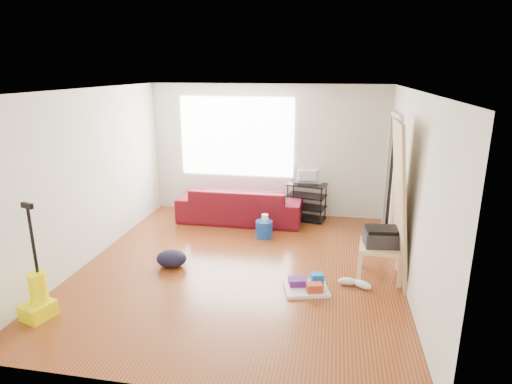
% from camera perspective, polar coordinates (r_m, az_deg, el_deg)
% --- Properties ---
extents(room, '(4.51, 5.01, 2.51)m').
position_cam_1_polar(room, '(5.96, -1.30, 1.46)').
color(room, '#582E14').
rests_on(room, ground).
extents(sofa, '(2.28, 0.89, 0.66)m').
position_cam_1_polar(sofa, '(8.11, -2.06, -3.79)').
color(sofa, '#560614').
rests_on(sofa, ground).
extents(tv_stand, '(0.77, 0.55, 0.70)m').
position_cam_1_polar(tv_stand, '(8.09, 6.76, -1.25)').
color(tv_stand, black).
rests_on(tv_stand, ground).
extents(tv, '(0.52, 0.07, 0.30)m').
position_cam_1_polar(tv, '(7.96, 6.88, 2.14)').
color(tv, black).
rests_on(tv, tv_stand).
extents(side_table, '(0.62, 0.62, 0.46)m').
position_cam_1_polar(side_table, '(6.10, 16.31, -7.44)').
color(side_table, tan).
rests_on(side_table, ground).
extents(printer, '(0.51, 0.41, 0.25)m').
position_cam_1_polar(printer, '(6.03, 16.46, -5.75)').
color(printer, black).
rests_on(printer, side_table).
extents(bucket, '(0.32, 0.32, 0.29)m').
position_cam_1_polar(bucket, '(7.33, 1.07, -6.01)').
color(bucket, '#1542A0').
rests_on(bucket, ground).
extents(toilet_paper, '(0.11, 0.11, 0.10)m').
position_cam_1_polar(toilet_paper, '(7.29, 1.19, -4.47)').
color(toilet_paper, white).
rests_on(toilet_paper, bucket).
extents(cleaning_tray, '(0.64, 0.56, 0.20)m').
position_cam_1_polar(cleaning_tray, '(5.70, 6.88, -12.30)').
color(cleaning_tray, white).
rests_on(cleaning_tray, ground).
extents(backpack, '(0.47, 0.39, 0.24)m').
position_cam_1_polar(backpack, '(6.42, -11.15, -9.67)').
color(backpack, black).
rests_on(backpack, ground).
extents(sneakers, '(0.46, 0.24, 0.10)m').
position_cam_1_polar(sneakers, '(5.89, 13.05, -11.74)').
color(sneakers, silver).
rests_on(sneakers, ground).
extents(vacuum, '(0.36, 0.39, 1.36)m').
position_cam_1_polar(vacuum, '(5.62, -27.08, -12.33)').
color(vacuum, '#FFF300').
rests_on(vacuum, ground).
extents(door_panel, '(0.27, 0.86, 2.15)m').
position_cam_1_polar(door_panel, '(6.24, 17.75, -10.97)').
color(door_panel, tan).
rests_on(door_panel, ground).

